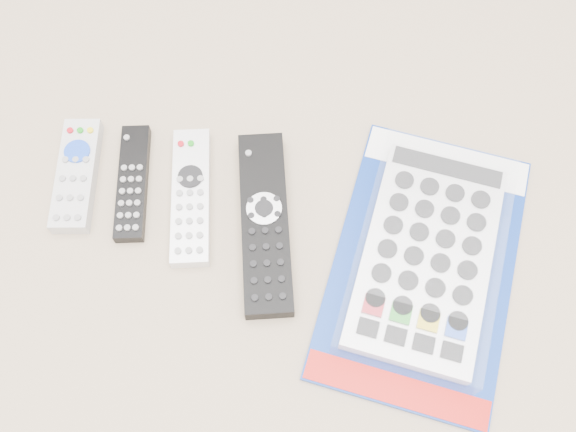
# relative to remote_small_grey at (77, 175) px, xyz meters

# --- Properties ---
(remote_small_grey) EXTENTS (0.07, 0.17, 0.03)m
(remote_small_grey) POSITION_rel_remote_small_grey_xyz_m (0.00, 0.00, 0.00)
(remote_small_grey) COLOR #B1B0B3
(remote_small_grey) RESTS_ON ground
(remote_slim_black) EXTENTS (0.06, 0.18, 0.02)m
(remote_slim_black) POSITION_rel_remote_small_grey_xyz_m (0.08, -0.00, -0.00)
(remote_slim_black) COLOR black
(remote_slim_black) RESTS_ON ground
(remote_silver_dvd) EXTENTS (0.08, 0.21, 0.02)m
(remote_silver_dvd) POSITION_rel_remote_small_grey_xyz_m (0.16, -0.02, -0.00)
(remote_silver_dvd) COLOR silver
(remote_silver_dvd) RESTS_ON ground
(remote_large_black) EXTENTS (0.10, 0.27, 0.03)m
(remote_large_black) POSITION_rel_remote_small_grey_xyz_m (0.27, -0.05, 0.00)
(remote_large_black) COLOR black
(remote_large_black) RESTS_ON ground
(jumbo_remote_packaged) EXTENTS (0.30, 0.42, 0.05)m
(jumbo_remote_packaged) POSITION_rel_remote_small_grey_xyz_m (0.48, -0.08, 0.01)
(jumbo_remote_packaged) COLOR navy
(jumbo_remote_packaged) RESTS_ON ground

